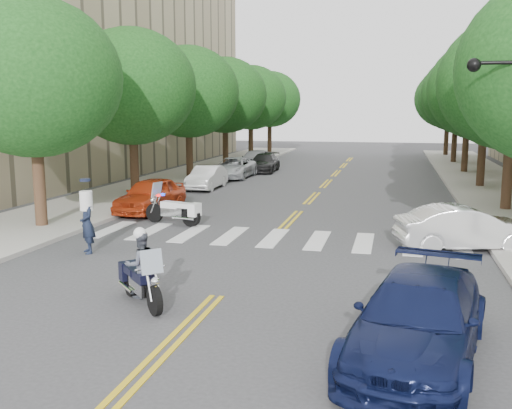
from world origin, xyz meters
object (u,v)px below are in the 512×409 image
(motorcycle_police, at_px, (140,270))
(officer_standing, at_px, (87,223))
(motorcycle_parked, at_px, (177,211))
(sedan_blue, at_px, (418,319))
(convertible, at_px, (465,228))

(motorcycle_police, xyz_separation_m, officer_standing, (-3.64, 3.99, 0.14))
(motorcycle_parked, xyz_separation_m, officer_standing, (-1.05, -4.83, 0.37))
(motorcycle_parked, distance_m, sedan_blue, 13.51)
(motorcycle_parked, xyz_separation_m, sedan_blue, (8.65, -10.38, 0.18))
(officer_standing, bearing_deg, motorcycle_police, -0.85)
(motorcycle_parked, distance_m, convertible, 10.51)
(motorcycle_parked, relative_size, sedan_blue, 0.48)
(convertible, xyz_separation_m, sedan_blue, (-1.74, -8.77, 0.03))
(officer_standing, relative_size, sedan_blue, 0.37)
(officer_standing, bearing_deg, motorcycle_parked, 124.48)
(motorcycle_police, bearing_deg, convertible, 178.15)
(motorcycle_police, xyz_separation_m, motorcycle_parked, (-2.58, 8.82, -0.24))
(motorcycle_police, bearing_deg, motorcycle_parked, -118.25)
(sedan_blue, bearing_deg, motorcycle_police, 176.69)
(motorcycle_police, distance_m, officer_standing, 5.40)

